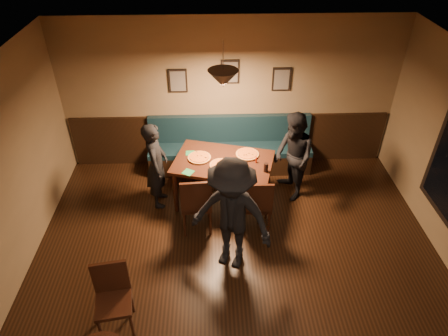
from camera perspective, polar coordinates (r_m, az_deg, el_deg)
name	(u,v)px	position (r m, az deg, el deg)	size (l,w,h in m)	color
floor	(242,314)	(5.48, 2.54, -20.00)	(7.00, 7.00, 0.00)	black
ceiling	(250,122)	(3.54, 3.71, 6.47)	(7.00, 7.00, 0.00)	silver
wall_back	(230,95)	(7.29, 0.81, 10.31)	(6.00, 6.00, 0.00)	#8C704F
wainscot	(229,139)	(7.69, 0.76, 4.15)	(5.88, 0.06, 1.00)	black
booth_bench	(230,147)	(7.46, 0.86, 3.06)	(3.00, 0.60, 1.00)	#0F232D
picture_left	(178,81)	(7.15, -6.55, 12.20)	(0.32, 0.04, 0.42)	black
picture_center	(230,72)	(7.08, 0.85, 13.50)	(0.32, 0.04, 0.42)	black
picture_right	(281,79)	(7.23, 8.15, 12.37)	(0.32, 0.04, 0.42)	black
pendant_lamp	(223,79)	(5.79, -0.13, 12.57)	(0.44, 0.44, 0.25)	black
dining_table	(223,182)	(6.72, -0.11, -1.94)	(1.56, 1.00, 0.84)	black
chair_near_left	(196,201)	(6.18, -3.97, -4.75)	(0.46, 0.46, 1.04)	#311B0D
chair_near_right	(256,202)	(6.20, 4.60, -4.90)	(0.44, 0.44, 1.00)	black
diner_left	(157,165)	(6.60, -9.56, 0.36)	(0.55, 0.36, 1.52)	black
diner_right	(293,157)	(6.76, 9.74, 1.53)	(0.76, 0.60, 1.57)	black
diner_front	(231,216)	(5.39, 1.06, -6.81)	(1.14, 0.66, 1.77)	black
pizza_a	(199,158)	(6.53, -3.52, 1.49)	(0.38, 0.38, 0.04)	gold
pizza_b	(221,165)	(6.35, -0.41, 0.41)	(0.37, 0.37, 0.04)	orange
pizza_c	(247,154)	(6.61, 3.33, 1.97)	(0.38, 0.38, 0.04)	gold
soda_glass	(266,168)	(6.24, 5.97, 0.07)	(0.07, 0.07, 0.15)	black
tabasco_bottle	(256,160)	(6.43, 4.58, 1.19)	(0.03, 0.03, 0.12)	#A71F05
napkin_a	(190,153)	(6.69, -4.83, 2.13)	(0.14, 0.14, 0.01)	#1B6535
napkin_b	(188,172)	(6.25, -5.11, -0.60)	(0.16, 0.16, 0.01)	#1E713B
cutlery_set	(223,177)	(6.13, -0.14, -1.24)	(0.02, 0.20, 0.00)	silver
cafe_chair_far	(113,303)	(5.16, -15.45, -17.93)	(0.42, 0.42, 0.96)	black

